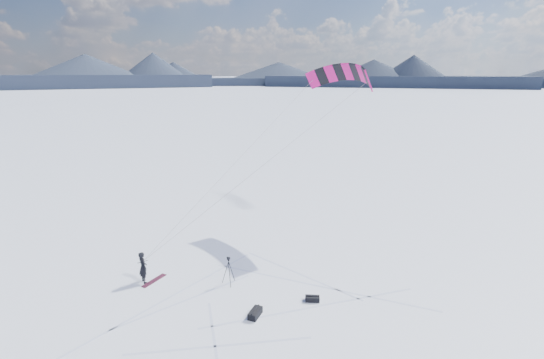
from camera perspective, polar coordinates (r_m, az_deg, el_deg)
ground at (r=20.46m, az=-8.74°, el=-17.43°), size 1800.00×1800.00×0.00m
horizon_hills at (r=18.43m, az=-9.31°, el=-5.56°), size 704.00×704.42×10.27m
snow_tracks at (r=20.58m, az=-7.89°, el=-17.17°), size 17.62×10.25×0.01m
snowkiter at (r=23.13m, az=-17.99°, el=-13.92°), size 0.45×0.66×1.76m
snowboard at (r=23.06m, az=-16.71°, el=-13.84°), size 1.56×0.98×0.04m
tripod at (r=21.56m, az=-6.29°, el=-12.46°), size 0.70×0.71×1.55m
gear_bag_a at (r=19.35m, az=-2.45°, el=-18.76°), size 0.94×0.82×0.39m
gear_bag_b at (r=20.51m, az=5.87°, el=-16.77°), size 0.76×0.70×0.32m
power_kite at (r=28.41m, az=10.20°, el=14.47°), size 15.94×5.77×10.41m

